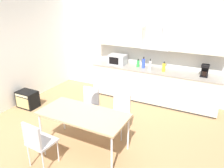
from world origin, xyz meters
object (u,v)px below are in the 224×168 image
pendant_lamp (80,55)px  guitar_amp (28,99)px  bottle_yellow (164,67)px  coffee_maker (205,70)px  chair_far_left (89,103)px  chair_far_right (120,110)px  chair_near_left (38,140)px  bottle_blue (143,63)px  bottle_white (150,65)px  bottle_green (138,64)px  dining_table (83,116)px  microwave (118,60)px

pendant_lamp → guitar_amp: bearing=162.2°
bottle_yellow → guitar_amp: bearing=-149.4°
coffee_maker → pendant_lamp: (-1.76, -2.64, 0.77)m
chair_far_left → chair_far_right: 0.75m
guitar_amp → chair_near_left: bearing=-38.3°
bottle_blue → pendant_lamp: pendant_lamp is taller
bottle_white → guitar_amp: bearing=-146.0°
bottle_yellow → bottle_green: 0.75m
guitar_amp → dining_table: bearing=-17.8°
bottle_yellow → chair_far_right: size_ratio=0.30×
chair_far_right → guitar_amp: (-2.66, -0.04, -0.31)m
chair_far_right → microwave: bearing=117.2°
microwave → chair_far_right: 2.13m
bottle_white → bottle_green: 0.38m
dining_table → chair_far_left: bearing=115.8°
coffee_maker → chair_far_left: size_ratio=0.34×
coffee_maker → dining_table: 3.19m
chair_near_left → guitar_amp: (-1.92, 1.51, -0.31)m
bottle_green → coffee_maker: bearing=-0.3°
bottle_yellow → bottle_white: size_ratio=0.91×
guitar_amp → bottle_yellow: bearing=30.6°
chair_far_left → guitar_amp: chair_far_left is taller
microwave → pendant_lamp: 2.78m
chair_far_left → coffee_maker: bearing=41.1°
pendant_lamp → chair_far_left: bearing=115.8°
bottle_white → guitar_amp: size_ratio=0.55×
bottle_green → pendant_lamp: size_ratio=0.68×
coffee_maker → chair_near_left: coffee_maker is taller
bottle_white → chair_far_right: bottle_white is taller
chair_far_left → guitar_amp: (-1.92, -0.04, -0.31)m
pendant_lamp → bottle_white: bearing=80.8°
dining_table → chair_far_right: 0.88m
bottle_white → chair_near_left: bearing=-103.3°
coffee_maker → bottle_green: coffee_maker is taller
coffee_maker → guitar_amp: coffee_maker is taller
dining_table → chair_near_left: bearing=-115.7°
bottle_yellow → dining_table: size_ratio=0.16×
chair_near_left → bottle_yellow: bearing=70.8°
dining_table → bottle_yellow: bearing=72.9°
microwave → bottle_yellow: bearing=-2.4°
bottle_yellow → chair_far_left: bearing=-123.1°
coffee_maker → bottle_white: 1.35m
bottle_blue → bottle_green: bearing=168.4°
dining_table → microwave: bearing=102.3°
microwave → pendant_lamp: size_ratio=1.50×
bottle_white → bottle_yellow: bearing=-0.9°
bottle_white → dining_table: 2.62m
bottle_yellow → guitar_amp: 3.66m
bottle_blue → chair_far_right: size_ratio=0.36×
bottle_white → guitar_amp: bottle_white is taller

